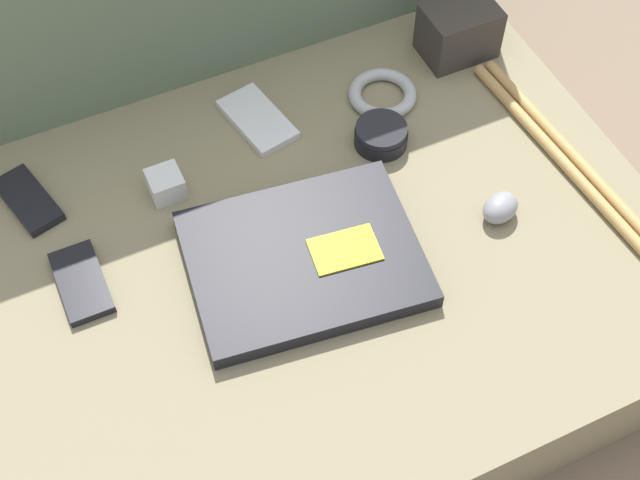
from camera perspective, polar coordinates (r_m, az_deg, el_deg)
name	(u,v)px	position (r m, az deg, el deg)	size (l,w,h in m)	color
ground_plane	(320,306)	(1.34, 0.00, -4.22)	(8.00, 8.00, 0.00)	#7A6651
couch_seat	(320,278)	(1.27, 0.00, -2.47)	(0.94, 0.73, 0.15)	#847A5B
laptop	(304,258)	(1.18, -1.02, -1.19)	(0.33, 0.27, 0.03)	black
computer_mouse	(500,208)	(1.25, 11.47, 2.03)	(0.07, 0.06, 0.04)	gray
speaker_puck	(381,135)	(1.31, 3.93, 6.71)	(0.08, 0.08, 0.03)	black
phone_silver	(257,119)	(1.35, -4.02, 7.70)	(0.09, 0.14, 0.01)	silver
phone_black	(28,200)	(1.31, -18.17, 2.44)	(0.08, 0.13, 0.01)	black
phone_small	(81,282)	(1.21, -15.02, -2.64)	(0.06, 0.12, 0.01)	black
camera_pouch	(459,31)	(1.45, 8.87, 13.08)	(0.11, 0.08, 0.09)	#38332D
charger_brick	(166,184)	(1.27, -9.84, 3.54)	(0.05, 0.05, 0.04)	silver
cable_coil	(383,94)	(1.38, 4.02, 9.31)	(0.10, 0.10, 0.02)	#B2B2B7
drumstick_pair	(562,152)	(1.35, 15.23, 5.44)	(0.06, 0.40, 0.02)	tan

